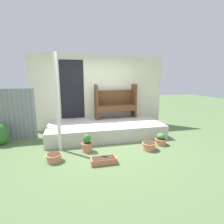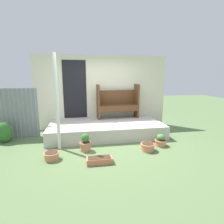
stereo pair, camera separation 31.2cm
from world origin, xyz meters
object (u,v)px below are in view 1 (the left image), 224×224
object	(u,v)px
flower_pot_right	(149,146)
shrub_by_fence	(1,134)
planter_box_rect	(103,160)
flower_pot_left	(54,157)
support_post	(58,104)
bench	(115,102)
flower_pot_far_right	(161,140)
flower_pot_middle	(87,144)

from	to	relation	value
flower_pot_right	shrub_by_fence	xyz separation A→B (m)	(-3.81, 1.26, 0.19)
planter_box_rect	flower_pot_left	bearing A→B (deg)	161.21
flower_pot_right	support_post	bearing A→B (deg)	167.04
support_post	flower_pot_right	xyz separation A→B (m)	(2.22, -0.51, -1.10)
support_post	flower_pot_left	bearing A→B (deg)	-99.84
support_post	bench	xyz separation A→B (m)	(1.86, 1.54, -0.22)
planter_box_rect	bench	bearing A→B (deg)	69.88
bench	flower_pot_far_right	size ratio (longest dim) A/B	4.54
bench	flower_pot_middle	xyz separation A→B (m)	(-1.20, -1.79, -0.79)
flower_pot_middle	flower_pot_far_right	bearing A→B (deg)	-0.45
flower_pot_right	shrub_by_fence	world-z (taller)	shrub_by_fence
flower_pot_right	planter_box_rect	bearing A→B (deg)	-160.51
support_post	bench	size ratio (longest dim) A/B	1.63
support_post	bench	bearing A→B (deg)	39.53
bench	flower_pot_far_right	xyz separation A→B (m)	(0.83, -1.80, -0.85)
flower_pot_far_right	bench	bearing A→B (deg)	114.73
support_post	shrub_by_fence	xyz separation A→B (m)	(-1.59, 0.74, -0.91)
flower_pot_middle	planter_box_rect	bearing A→B (deg)	-68.57
flower_pot_far_right	shrub_by_fence	distance (m)	4.40
flower_pot_middle	flower_pot_right	size ratio (longest dim) A/B	1.24
flower_pot_middle	flower_pot_left	bearing A→B (deg)	-155.12
flower_pot_far_right	planter_box_rect	distance (m)	1.88
flower_pot_left	flower_pot_far_right	distance (m)	2.82
flower_pot_left	flower_pot_middle	bearing A→B (deg)	24.88
flower_pot_middle	support_post	bearing A→B (deg)	159.37
support_post	bench	world-z (taller)	support_post
flower_pot_left	flower_pot_right	distance (m)	2.33
flower_pot_right	shrub_by_fence	bearing A→B (deg)	161.77
planter_box_rect	flower_pot_far_right	bearing A→B (deg)	21.81
flower_pot_middle	flower_pot_right	world-z (taller)	flower_pot_middle
flower_pot_right	flower_pot_far_right	xyz separation A→B (m)	(0.47, 0.25, 0.03)
bench	flower_pot_left	xyz separation A→B (m)	(-1.97, -2.14, -0.89)
flower_pot_left	planter_box_rect	bearing A→B (deg)	-18.79
flower_pot_left	flower_pot_middle	distance (m)	0.85
flower_pot_left	flower_pot_right	xyz separation A→B (m)	(2.33, 0.10, 0.01)
flower_pot_right	bench	bearing A→B (deg)	100.07
flower_pot_left	planter_box_rect	size ratio (longest dim) A/B	0.64
flower_pot_right	planter_box_rect	size ratio (longest dim) A/B	0.66
flower_pot_left	flower_pot_middle	xyz separation A→B (m)	(0.77, 0.36, 0.10)
support_post	shrub_by_fence	size ratio (longest dim) A/B	4.02
shrub_by_fence	flower_pot_far_right	bearing A→B (deg)	-13.28
flower_pot_middle	shrub_by_fence	xyz separation A→B (m)	(-2.25, 0.99, 0.10)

